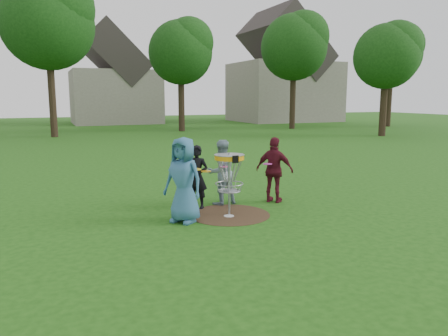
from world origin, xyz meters
name	(u,v)px	position (x,y,z in m)	size (l,w,h in m)	color
ground	(229,215)	(0.00, 0.00, 0.00)	(100.00, 100.00, 0.00)	#19470F
dirt_patch	(229,214)	(0.00, 0.00, 0.00)	(1.80, 1.80, 0.01)	#47331E
player_blue	(184,180)	(-1.08, -0.14, 0.89)	(0.87, 0.56, 1.77)	#316288
player_black	(197,177)	(-0.47, 0.82, 0.74)	(0.54, 0.35, 1.48)	black
player_grey	(221,172)	(0.20, 0.97, 0.78)	(0.76, 0.59, 1.57)	#7B939E
player_maroon	(275,170)	(1.48, 0.65, 0.80)	(0.94, 0.39, 1.61)	#551320
disc_on_grass	(229,216)	(-0.06, -0.13, 0.01)	(0.22, 0.22, 0.02)	silver
disc_golf_basket	(229,169)	(0.00, 0.00, 1.02)	(0.66, 0.67, 1.38)	#9EA0A5
held_discs	(224,168)	(0.06, 0.42, 0.99)	(2.25, 1.02, 0.20)	yellow
tree_row	(107,38)	(0.44, 20.67, 6.21)	(51.20, 17.42, 9.90)	#38281C
house_row	(137,79)	(4.78, 33.07, 4.14)	(44.50, 10.65, 11.62)	gray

